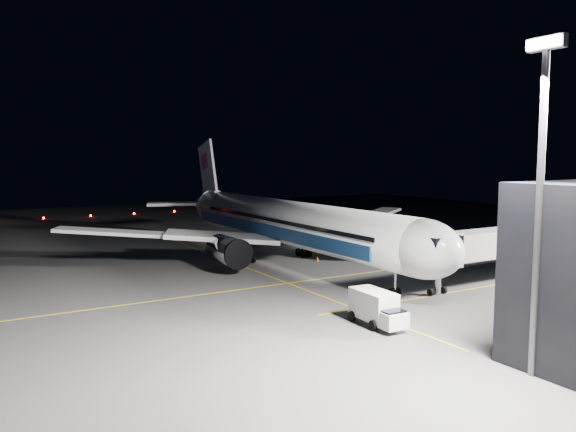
# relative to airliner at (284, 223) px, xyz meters

# --- Properties ---
(ground) EXTENTS (200.00, 200.00, 0.00)m
(ground) POSITION_rel_airliner_xyz_m (1.08, 0.00, -5.16)
(ground) COLOR #4C4C4F
(ground) RESTS_ON ground
(guide_line_main) EXTENTS (0.25, 80.00, 0.01)m
(guide_line_main) POSITION_rel_airliner_xyz_m (11.08, 0.00, -5.16)
(guide_line_main) COLOR gold
(guide_line_main) RESTS_ON ground
(guide_line_cross) EXTENTS (70.00, 0.25, 0.01)m
(guide_line_cross) POSITION_rel_airliner_xyz_m (1.08, -6.00, -5.16)
(guide_line_cross) COLOR gold
(guide_line_cross) RESTS_ON ground
(guide_line_side) EXTENTS (0.25, 40.00, 0.01)m
(guide_line_side) POSITION_rel_airliner_xyz_m (23.08, 10.00, -5.16)
(guide_line_side) COLOR gold
(guide_line_side) RESTS_ON ground
(airliner) EXTENTS (61.48, 54.22, 16.64)m
(airliner) POSITION_rel_airliner_xyz_m (0.00, 0.00, 0.00)
(airliner) COLOR silver
(airliner) RESTS_ON ground
(jet_bridge) EXTENTS (3.60, 34.40, 6.30)m
(jet_bridge) POSITION_rel_airliner_xyz_m (23.08, 18.06, -0.58)
(jet_bridge) COLOR #B2B2B7
(jet_bridge) RESTS_ON ground
(floodlight_mast_south) EXTENTS (2.40, 0.67, 20.70)m
(floodlight_mast_south) POSITION_rel_airliner_xyz_m (41.08, -6.01, 7.21)
(floodlight_mast_south) COLOR #59595E
(floodlight_mast_south) RESTS_ON ground
(taxiway_lights) EXTENTS (0.44, 60.44, 0.44)m
(taxiway_lights) POSITION_rel_airliner_xyz_m (-70.92, 0.00, -4.94)
(taxiway_lights) COLOR #FF140A
(taxiway_lights) RESTS_ON ground
(service_truck) EXTENTS (5.58, 2.67, 2.79)m
(service_truck) POSITION_rel_airliner_xyz_m (28.02, -7.60, -3.67)
(service_truck) COLOR white
(service_truck) RESTS_ON ground
(baggage_tug) EXTENTS (2.66, 2.33, 1.66)m
(baggage_tug) POSITION_rel_airliner_xyz_m (-11.34, 13.60, -4.40)
(baggage_tug) COLOR black
(baggage_tug) RESTS_ON ground
(safety_cone_a) EXTENTS (0.34, 0.34, 0.51)m
(safety_cone_a) POSITION_rel_airliner_xyz_m (-3.39, 4.00, -4.91)
(safety_cone_a) COLOR #FF670A
(safety_cone_a) RESTS_ON ground
(safety_cone_b) EXTENTS (0.38, 0.38, 0.57)m
(safety_cone_b) POSITION_rel_airliner_xyz_m (5.96, 14.00, -4.88)
(safety_cone_b) COLOR #FF670A
(safety_cone_b) RESTS_ON ground
(safety_cone_c) EXTENTS (0.41, 0.41, 0.62)m
(safety_cone_c) POSITION_rel_airliner_xyz_m (1.95, 4.00, -4.85)
(safety_cone_c) COLOR #FF670A
(safety_cone_c) RESTS_ON ground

